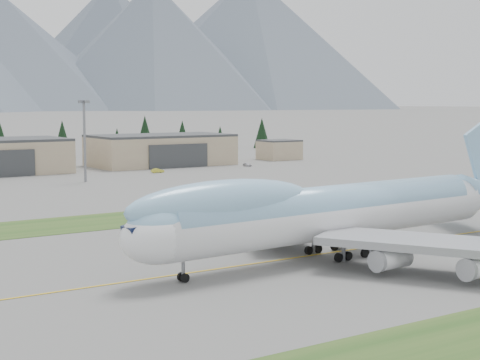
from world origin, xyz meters
TOP-DOWN VIEW (x-y plane):
  - ground at (0.00, 0.00)m, footprint 7000.00×7000.00m
  - grass_strip_far at (0.00, 45.00)m, footprint 400.00×18.00m
  - taxiway_line_main at (0.00, 0.00)m, footprint 400.00×0.40m
  - boeing_747_freighter at (-4.92, -2.19)m, footprint 75.85×65.54m
  - hangar_right at (45.00, 149.90)m, footprint 48.00×26.60m
  - control_shed at (95.00, 148.00)m, footprint 14.00×12.00m
  - service_vehicle_b at (31.10, 124.88)m, footprint 4.14×1.59m
  - service_vehicle_c at (67.82, 129.29)m, footprint 1.68×4.03m

SIDE VIEW (x-z plane):
  - ground at x=0.00m, z-range 0.00..0.00m
  - grass_strip_far at x=0.00m, z-range -0.04..0.04m
  - taxiway_line_main at x=0.00m, z-range -0.01..0.01m
  - service_vehicle_b at x=31.10m, z-range -0.67..0.67m
  - service_vehicle_c at x=67.82m, z-range -0.58..0.58m
  - control_shed at x=95.00m, z-range 0.00..7.60m
  - hangar_right at x=45.00m, z-range -0.01..10.79m
  - boeing_747_freighter at x=-4.92m, z-range -3.41..16.61m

